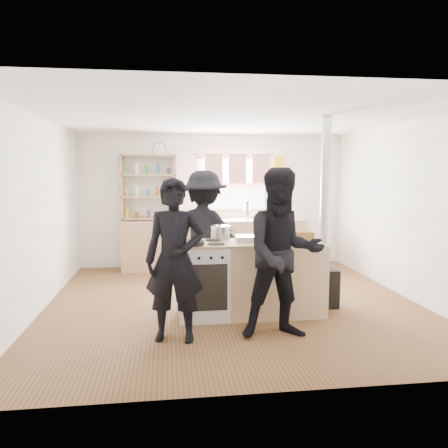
# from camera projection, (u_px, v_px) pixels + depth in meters

# --- Properties ---
(ground) EXTENTS (5.00, 5.00, 0.01)m
(ground) POSITION_uv_depth(u_px,v_px,m) (232.00, 303.00, 6.01)
(ground) COLOR brown
(ground) RESTS_ON ground
(back_counter) EXTENTS (3.40, 0.55, 0.90)m
(back_counter) POSITION_uv_depth(u_px,v_px,m) (215.00, 244.00, 8.14)
(back_counter) COLOR tan
(back_counter) RESTS_ON ground
(shelving_unit) EXTENTS (1.00, 0.28, 1.20)m
(shelving_unit) POSITION_uv_depth(u_px,v_px,m) (149.00, 187.00, 7.98)
(shelving_unit) COLOR tan
(shelving_unit) RESTS_ON back_counter
(thermos) EXTENTS (0.10, 0.10, 0.32)m
(thermos) POSITION_uv_depth(u_px,v_px,m) (247.00, 211.00, 8.15)
(thermos) COLOR silver
(thermos) RESTS_ON back_counter
(cooking_island) EXTENTS (1.97, 0.64, 0.93)m
(cooking_island) POSITION_uv_depth(u_px,v_px,m) (251.00, 278.00, 5.43)
(cooking_island) COLOR silver
(cooking_island) RESTS_ON ground
(skillet_greens) EXTENTS (0.36, 0.36, 0.05)m
(skillet_greens) POSITION_uv_depth(u_px,v_px,m) (193.00, 243.00, 5.10)
(skillet_greens) COLOR black
(skillet_greens) RESTS_ON cooking_island
(roast_tray) EXTENTS (0.39, 0.31, 0.07)m
(roast_tray) POSITION_uv_depth(u_px,v_px,m) (250.00, 238.00, 5.39)
(roast_tray) COLOR silver
(roast_tray) RESTS_ON cooking_island
(stockpot_stove) EXTENTS (0.25, 0.25, 0.20)m
(stockpot_stove) POSITION_uv_depth(u_px,v_px,m) (220.00, 233.00, 5.53)
(stockpot_stove) COLOR #B6B6B8
(stockpot_stove) RESTS_ON cooking_island
(stockpot_counter) EXTENTS (0.30, 0.30, 0.22)m
(stockpot_counter) POSITION_uv_depth(u_px,v_px,m) (280.00, 232.00, 5.48)
(stockpot_counter) COLOR silver
(stockpot_counter) RESTS_ON cooking_island
(bread_board) EXTENTS (0.30, 0.22, 0.12)m
(bread_board) POSITION_uv_depth(u_px,v_px,m) (304.00, 237.00, 5.38)
(bread_board) COLOR tan
(bread_board) RESTS_ON cooking_island
(flue_heater) EXTENTS (0.35, 0.35, 2.50)m
(flue_heater) POSITION_uv_depth(u_px,v_px,m) (323.00, 258.00, 5.77)
(flue_heater) COLOR black
(flue_heater) RESTS_ON ground
(person_near_left) EXTENTS (0.69, 0.52, 1.73)m
(person_near_left) POSITION_uv_depth(u_px,v_px,m) (175.00, 260.00, 4.57)
(person_near_left) COLOR black
(person_near_left) RESTS_ON ground
(person_near_right) EXTENTS (0.89, 0.69, 1.83)m
(person_near_right) POSITION_uv_depth(u_px,v_px,m) (283.00, 254.00, 4.65)
(person_near_right) COLOR black
(person_near_right) RESTS_ON ground
(person_far) EXTENTS (1.33, 1.05, 1.81)m
(person_far) POSITION_uv_depth(u_px,v_px,m) (204.00, 234.00, 6.20)
(person_far) COLOR black
(person_far) RESTS_ON ground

